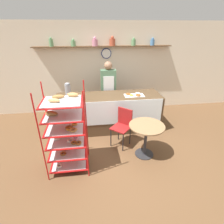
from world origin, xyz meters
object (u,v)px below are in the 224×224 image
cafe_table (146,133)px  coffee_carafe (68,90)px  donut_tray_counter (134,95)px  person_worker (108,89)px  cafe_chair (123,123)px  pastry_rack (66,132)px

cafe_table → coffee_carafe: coffee_carafe is taller
coffee_carafe → donut_tray_counter: size_ratio=0.77×
person_worker → cafe_table: 1.91m
donut_tray_counter → coffee_carafe: bearing=177.7°
cafe_chair → donut_tray_counter: bearing=99.8°
pastry_rack → donut_tray_counter: 2.05m
donut_tray_counter → cafe_table: bearing=-90.3°
cafe_table → donut_tray_counter: 1.20m
pastry_rack → person_worker: bearing=63.0°
cafe_table → pastry_rack: bearing=-174.0°
coffee_carafe → donut_tray_counter: coffee_carafe is taller
pastry_rack → cafe_chair: pastry_rack is taller
cafe_table → cafe_chair: (-0.40, 0.47, -0.01)m
person_worker → coffee_carafe: person_worker is taller
coffee_carafe → donut_tray_counter: (1.63, -0.07, -0.17)m
coffee_carafe → person_worker: bearing=29.5°
cafe_chair → coffee_carafe: bearing=-168.8°
person_worker → coffee_carafe: size_ratio=4.51×
pastry_rack → donut_tray_counter: (1.58, 1.29, 0.17)m
pastry_rack → donut_tray_counter: bearing=39.2°
pastry_rack → coffee_carafe: 1.40m
cafe_table → cafe_chair: cafe_chair is taller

